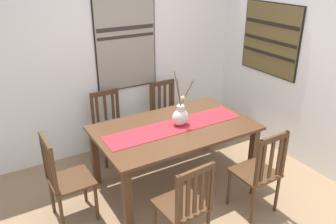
# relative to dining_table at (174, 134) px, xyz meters

# --- Properties ---
(ground_plane) EXTENTS (6.40, 6.40, 0.03)m
(ground_plane) POSITION_rel_dining_table_xyz_m (-0.09, -0.56, -0.68)
(ground_plane) COLOR #8E7051
(wall_back) EXTENTS (6.40, 0.12, 2.70)m
(wall_back) POSITION_rel_dining_table_xyz_m (-0.09, 1.30, 0.69)
(wall_back) COLOR white
(wall_back) RESTS_ON ground_plane
(wall_side) EXTENTS (0.12, 6.40, 2.70)m
(wall_side) POSITION_rel_dining_table_xyz_m (1.77, -0.56, 0.69)
(wall_side) COLOR white
(wall_side) RESTS_ON ground_plane
(dining_table) EXTENTS (1.81, 1.09, 0.76)m
(dining_table) POSITION_rel_dining_table_xyz_m (0.00, 0.00, 0.00)
(dining_table) COLOR #51331E
(dining_table) RESTS_ON ground_plane
(table_runner) EXTENTS (1.67, 0.36, 0.01)m
(table_runner) POSITION_rel_dining_table_xyz_m (-0.00, 0.00, 0.10)
(table_runner) COLOR #B7232D
(table_runner) RESTS_ON dining_table
(centerpiece_vase) EXTENTS (0.25, 0.26, 0.65)m
(centerpiece_vase) POSITION_rel_dining_table_xyz_m (0.08, 0.00, 0.21)
(centerpiece_vase) COLOR silver
(centerpiece_vase) RESTS_ON dining_table
(chair_0) EXTENTS (0.42, 0.42, 0.93)m
(chair_0) POSITION_rel_dining_table_xyz_m (0.43, 0.91, -0.17)
(chair_0) COLOR #4C301C
(chair_0) RESTS_ON ground_plane
(chair_1) EXTENTS (0.43, 0.43, 0.93)m
(chair_1) POSITION_rel_dining_table_xyz_m (-0.43, 0.95, -0.18)
(chair_1) COLOR #4C301C
(chair_1) RESTS_ON ground_plane
(chair_2) EXTENTS (0.43, 0.43, 0.98)m
(chair_2) POSITION_rel_dining_table_xyz_m (0.48, -0.90, -0.16)
(chair_2) COLOR #4C301C
(chair_2) RESTS_ON ground_plane
(chair_3) EXTENTS (0.45, 0.45, 0.95)m
(chair_3) POSITION_rel_dining_table_xyz_m (-0.47, -0.96, -0.16)
(chair_3) COLOR #4C301C
(chair_3) RESTS_ON ground_plane
(chair_4) EXTENTS (0.43, 0.43, 0.99)m
(chair_4) POSITION_rel_dining_table_xyz_m (-1.30, -0.00, -0.15)
(chair_4) COLOR #4C301C
(chair_4) RESTS_ON ground_plane
(painting_on_back_wall) EXTENTS (0.88, 0.05, 1.24)m
(painting_on_back_wall) POSITION_rel_dining_table_xyz_m (-0.02, 1.23, 0.82)
(painting_on_back_wall) COLOR black
(painting_on_side_wall) EXTENTS (0.05, 1.00, 0.96)m
(painting_on_side_wall) POSITION_rel_dining_table_xyz_m (1.70, 0.29, 0.87)
(painting_on_side_wall) COLOR black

